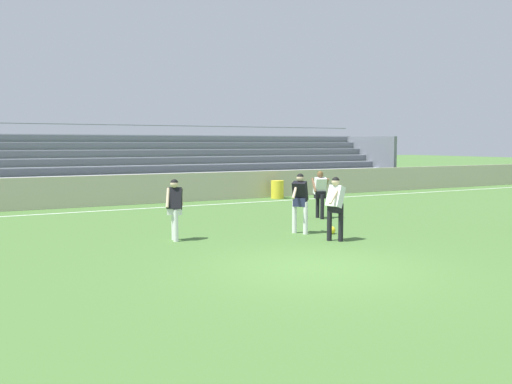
# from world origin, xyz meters

# --- Properties ---
(ground_plane) EXTENTS (160.00, 160.00, 0.00)m
(ground_plane) POSITION_xyz_m (0.00, 0.00, 0.00)
(ground_plane) COLOR #477033
(field_line_sideline) EXTENTS (44.00, 0.12, 0.01)m
(field_line_sideline) POSITION_xyz_m (0.00, 11.56, 0.00)
(field_line_sideline) COLOR white
(field_line_sideline) RESTS_ON ground
(sideline_wall) EXTENTS (48.00, 0.16, 1.24)m
(sideline_wall) POSITION_xyz_m (0.00, 13.16, 0.62)
(sideline_wall) COLOR beige
(sideline_wall) RESTS_ON ground
(bleacher_stand) EXTENTS (24.51, 4.74, 3.50)m
(bleacher_stand) POSITION_xyz_m (2.66, 16.24, 1.55)
(bleacher_stand) COLOR #9EA3AD
(bleacher_stand) RESTS_ON ground
(trash_bin) EXTENTS (0.60, 0.60, 0.83)m
(trash_bin) POSITION_xyz_m (6.36, 12.48, 0.41)
(trash_bin) COLOR yellow
(trash_bin) RESTS_ON ground
(player_white_overlapping) EXTENTS (0.70, 0.49, 1.67)m
(player_white_overlapping) POSITION_xyz_m (2.14, 2.28, 1.00)
(player_white_overlapping) COLOR black
(player_white_overlapping) RESTS_ON ground
(player_dark_dropping_back) EXTENTS (0.76, 0.54, 1.70)m
(player_dark_dropping_back) POSITION_xyz_m (1.97, 3.70, 1.01)
(player_dark_dropping_back) COLOR white
(player_dark_dropping_back) RESTS_ON ground
(player_dark_trailing_run) EXTENTS (0.59, 0.51, 1.61)m
(player_dark_trailing_run) POSITION_xyz_m (-1.52, 4.29, 0.95)
(player_dark_trailing_run) COLOR white
(player_dark_trailing_run) RESTS_ON ground
(player_white_challenging) EXTENTS (0.57, 0.51, 1.61)m
(player_white_challenging) POSITION_xyz_m (4.25, 6.01, 0.95)
(player_white_challenging) COLOR black
(player_white_challenging) RESTS_ON ground
(soccer_ball) EXTENTS (0.22, 0.22, 0.22)m
(soccer_ball) POSITION_xyz_m (2.72, 3.22, 0.11)
(soccer_ball) COLOR yellow
(soccer_ball) RESTS_ON ground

